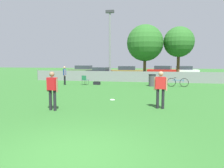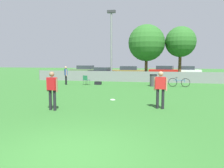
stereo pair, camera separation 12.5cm
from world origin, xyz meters
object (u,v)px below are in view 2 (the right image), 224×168
Objects in this scene: tree_far_right at (181,42)px; parked_car_dark at (103,72)px; frisbee_disc at (113,100)px; trash_bin at (153,80)px; player_thrower_red at (160,87)px; spectator_in_blue at (66,74)px; folding_chair_sideline at (86,79)px; player_defender_red at (52,88)px; parked_car_white at (186,71)px; parked_car_red at (165,71)px; tree_near_pole at (147,43)px; bicycle_sideline at (179,82)px; parked_car_olive at (85,70)px; parked_car_tan at (129,71)px; light_pole at (111,39)px; gear_bag_sideline at (98,83)px.

parked_car_dark is at bearing 150.27° from tree_far_right.
frisbee_disc is 0.27× the size of trash_bin.
player_thrower_red reaches higher than spectator_in_blue.
frisbee_disc is 0.32× the size of folding_chair_sideline.
player_defender_red reaches higher than parked_car_dark.
spectator_in_blue is at bearing -133.11° from parked_car_white.
parked_car_red is at bearing 91.85° from player_defender_red.
tree_near_pole is 21.77× the size of frisbee_disc.
bicycle_sideline is at bearing 3.39° from trash_bin.
parked_car_olive is (-13.47, 7.73, -3.48)m from tree_far_right.
player_defender_red is at bearing -111.63° from trash_bin.
tree_far_right is 12.27m from parked_car_dark.
player_thrower_red reaches higher than parked_car_dark.
spectator_in_blue is 0.40× the size of parked_car_white.
tree_far_right reaches higher than parked_car_tan.
player_thrower_red is at bearing -68.72° from light_pole.
parked_car_olive is 3.79m from parked_car_dark.
tree_far_right is at bearing -27.75° from parked_car_olive.
frisbee_disc is at bearing 134.18° from folding_chair_sideline.
tree_far_right reaches higher than trash_bin.
parked_car_dark is 9.22m from parked_car_red.
trash_bin reaches higher than bicycle_sideline.
parked_car_olive is (-2.97, 13.82, -0.28)m from spectator_in_blue.
parked_car_dark is at bearing -169.54° from parked_car_white.
frisbee_disc is 0.06× the size of parked_car_olive.
frisbee_disc is 0.07× the size of parked_car_dark.
tree_near_pole reaches higher than trash_bin.
trash_bin is at bearing 82.43° from player_defender_red.
parked_car_dark is at bearing -67.97° from folding_chair_sideline.
parked_car_olive reaches higher than bicycle_sideline.
frisbee_disc is 19.02m from parked_car_tan.
parked_car_red is (-0.90, 14.13, 0.33)m from bicycle_sideline.
player_thrower_red is 6.13× the size of frisbee_disc.
player_thrower_red is at bearing 141.47° from folding_chair_sideline.
folding_chair_sideline is 16.11m from parked_car_red.
parked_car_white is (9.28, 14.34, 0.55)m from gear_bag_sideline.
frisbee_disc is (5.87, -6.80, -0.97)m from spectator_in_blue.
player_defender_red reaches higher than gear_bag_sideline.
light_pole is 4.53× the size of spectator_in_blue.
parked_car_dark reaches higher than gear_bag_sideline.
folding_chair_sideline is at bearing -68.36° from parked_car_olive.
player_defender_red reaches higher than frisbee_disc.
parked_car_tan is 0.98× the size of parked_car_red.
player_thrower_red is 11.02m from folding_chair_sideline.
parked_car_white is (6.28, 21.79, 0.67)m from frisbee_disc.
trash_bin is at bearing -76.26° from parked_car_tan.
gear_bag_sideline is (-5.59, 9.18, -0.87)m from player_thrower_red.
frisbee_disc is at bearing -63.44° from parked_car_dark.
tree_far_right is 1.38× the size of parked_car_dark.
light_pole is 13.12m from frisbee_disc.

